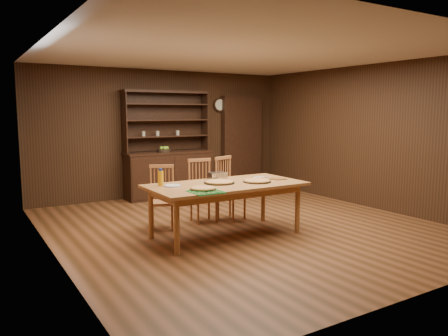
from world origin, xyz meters
TOP-DOWN VIEW (x-y plane):
  - floor at (0.00, 0.00)m, footprint 6.00×6.00m
  - room_shell at (0.00, 0.00)m, footprint 6.00×6.00m
  - china_hutch at (-0.00, 2.75)m, footprint 1.84×0.52m
  - doorway at (1.90, 2.90)m, footprint 1.00×0.18m
  - wall_clock at (1.35, 2.96)m, footprint 0.30×0.05m
  - dining_table at (-0.50, -0.30)m, footprint 2.19×1.09m
  - chair_left at (-1.09, 0.58)m, footprint 0.51×0.50m
  - chair_center at (-0.38, 0.62)m, footprint 0.45×0.43m
  - chair_right at (0.05, 0.52)m, footprint 0.54×0.52m
  - pizza_left at (-1.00, -0.56)m, footprint 0.35×0.35m
  - pizza_right at (-0.05, -0.43)m, footprint 0.40×0.40m
  - pizza_center at (-0.57, -0.23)m, footprint 0.43×0.43m
  - cooling_rack at (-1.06, -0.73)m, footprint 0.47×0.47m
  - plate_left at (-1.23, -0.11)m, footprint 0.24×0.24m
  - plate_right at (0.20, -0.19)m, footprint 0.27×0.27m
  - foil_dish at (-0.39, 0.12)m, footprint 0.27×0.21m
  - juice_bottle at (-1.35, 0.01)m, footprint 0.08×0.08m
  - pot_holder_a at (0.38, -0.37)m, footprint 0.21×0.21m
  - pot_holder_b at (0.22, -0.26)m, footprint 0.21×0.21m
  - fruit_bowl at (-0.12, 2.69)m, footprint 0.28×0.28m

SIDE VIEW (x-z plane):
  - floor at x=0.00m, z-range 0.00..0.00m
  - chair_left at x=-1.09m, z-range 0.03..0.98m
  - chair_center at x=-0.38m, z-range 0.03..1.03m
  - chair_right at x=0.05m, z-range 0.03..1.06m
  - china_hutch at x=0.00m, z-range -0.49..1.68m
  - dining_table at x=-0.50m, z-range 0.31..1.06m
  - pot_holder_a at x=0.38m, z-range 0.75..0.76m
  - pot_holder_b at x=0.22m, z-range 0.75..0.77m
  - cooling_rack at x=-1.06m, z-range 0.75..0.77m
  - plate_right at x=0.20m, z-range 0.75..0.77m
  - plate_left at x=-1.23m, z-range 0.75..0.77m
  - pizza_center at x=-0.57m, z-range 0.75..0.79m
  - pizza_right at x=-0.05m, z-range 0.75..0.79m
  - pizza_left at x=-1.00m, z-range 0.75..0.79m
  - foil_dish at x=-0.39m, z-range 0.75..0.85m
  - juice_bottle at x=-1.35m, z-range 0.74..0.97m
  - fruit_bowl at x=-0.12m, z-range 0.92..1.04m
  - doorway at x=1.90m, z-range 0.00..2.10m
  - room_shell at x=0.00m, z-range -1.42..4.58m
  - wall_clock at x=1.35m, z-range 1.75..2.05m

